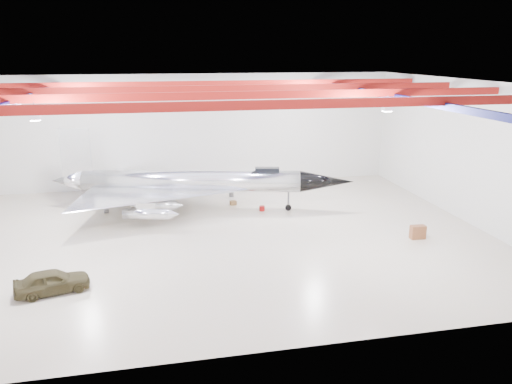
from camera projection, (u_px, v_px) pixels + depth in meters
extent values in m
plane|color=beige|center=(214.00, 236.00, 36.49)|extent=(40.00, 40.00, 0.00)
plane|color=silver|center=(194.00, 131.00, 49.12)|extent=(40.00, 0.00, 40.00)
plane|color=silver|center=(467.00, 152.00, 38.95)|extent=(0.00, 30.00, 30.00)
plane|color=#0A0F38|center=(210.00, 83.00, 33.50)|extent=(40.00, 40.00, 0.00)
cube|color=maroon|center=(232.00, 106.00, 25.19)|extent=(39.50, 0.25, 0.50)
cube|color=maroon|center=(216.00, 96.00, 30.84)|extent=(39.50, 0.25, 0.50)
cube|color=maroon|center=(206.00, 89.00, 36.49)|extent=(39.50, 0.25, 0.50)
cube|color=maroon|center=(198.00, 84.00, 42.14)|extent=(39.50, 0.25, 0.50)
cube|color=#0D0F4E|center=(21.00, 100.00, 31.37)|extent=(0.25, 29.50, 0.40)
cube|color=#0D0F4E|center=(376.00, 94.00, 36.12)|extent=(0.25, 29.50, 0.40)
cube|color=silver|center=(35.00, 117.00, 26.23)|extent=(0.55, 0.55, 0.25)
cube|color=silver|center=(387.00, 109.00, 30.18)|extent=(0.55, 0.55, 0.25)
cube|color=silver|center=(69.00, 97.00, 37.53)|extent=(0.55, 0.55, 0.25)
cube|color=silver|center=(322.00, 93.00, 41.48)|extent=(0.55, 0.55, 0.25)
cylinder|color=silver|center=(191.00, 181.00, 41.85)|extent=(18.15, 5.77, 1.82)
cone|color=black|center=(327.00, 182.00, 41.70)|extent=(4.84, 2.77, 1.82)
cone|color=silver|center=(68.00, 181.00, 41.99)|extent=(3.06, 2.37, 1.82)
cube|color=silver|center=(76.00, 153.00, 41.34)|extent=(2.51, 0.67, 4.09)
cube|color=black|center=(267.00, 170.00, 41.50)|extent=(2.11, 1.15, 0.45)
cylinder|color=silver|center=(146.00, 214.00, 37.42)|extent=(3.55, 1.56, 0.82)
cylinder|color=silver|center=(153.00, 205.00, 39.61)|extent=(3.55, 1.56, 0.82)
cylinder|color=silver|center=(166.00, 187.00, 44.86)|extent=(3.55, 1.56, 0.82)
cylinder|color=silver|center=(170.00, 181.00, 47.05)|extent=(3.55, 1.56, 0.82)
cylinder|color=#59595B|center=(288.00, 201.00, 42.21)|extent=(0.16, 0.16, 1.64)
cylinder|color=black|center=(288.00, 208.00, 42.36)|extent=(0.54, 0.31, 0.51)
cylinder|color=#59595B|center=(143.00, 209.00, 40.18)|extent=(0.16, 0.16, 1.64)
cylinder|color=black|center=(144.00, 215.00, 40.33)|extent=(0.54, 0.31, 0.51)
cylinder|color=#59595B|center=(155.00, 193.00, 44.56)|extent=(0.16, 0.16, 1.64)
cylinder|color=black|center=(155.00, 199.00, 44.71)|extent=(0.54, 0.31, 0.51)
imported|color=#3D361E|center=(52.00, 281.00, 27.81)|extent=(4.28, 2.54, 1.37)
cube|color=brown|center=(418.00, 232.00, 35.92)|extent=(1.09, 0.57, 0.99)
cube|color=maroon|center=(167.00, 210.00, 41.90)|extent=(0.59, 0.53, 0.34)
cube|color=olive|center=(233.00, 203.00, 43.92)|extent=(0.60, 0.51, 0.37)
cube|color=#59595B|center=(106.00, 211.00, 41.81)|extent=(0.44, 0.39, 0.26)
cylinder|color=maroon|center=(262.00, 208.00, 42.29)|extent=(0.59, 0.59, 0.42)
cube|color=olive|center=(159.00, 211.00, 41.69)|extent=(0.66, 0.57, 0.41)
cylinder|color=#59595B|center=(231.00, 194.00, 46.44)|extent=(0.48, 0.48, 0.41)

